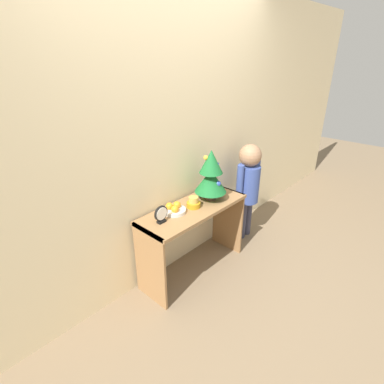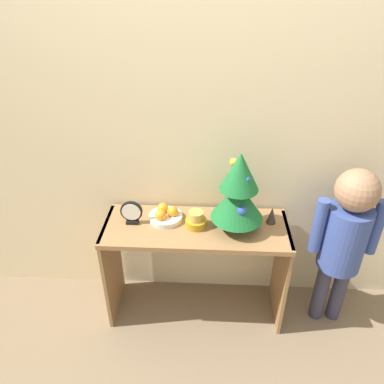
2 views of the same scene
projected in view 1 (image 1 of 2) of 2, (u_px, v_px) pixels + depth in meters
ground_plane at (209, 278)px, 2.83m from camera, size 12.00×12.00×0.00m
back_wall at (173, 140)px, 2.57m from camera, size 7.00×0.05×2.50m
console_table at (194, 223)px, 2.73m from camera, size 1.08×0.40×0.69m
mini_tree at (211, 175)px, 2.71m from camera, size 0.29×0.29×0.48m
fruit_bowl at (174, 209)px, 2.56m from camera, size 0.20×0.20×0.09m
singing_bowl at (193, 203)px, 2.64m from camera, size 0.12×0.12×0.10m
desk_clock at (161, 215)px, 2.39m from camera, size 0.13×0.04×0.15m
figurine at (219, 185)px, 2.96m from camera, size 0.06×0.06×0.10m
child_figure at (248, 181)px, 3.22m from camera, size 0.39×0.25×1.09m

